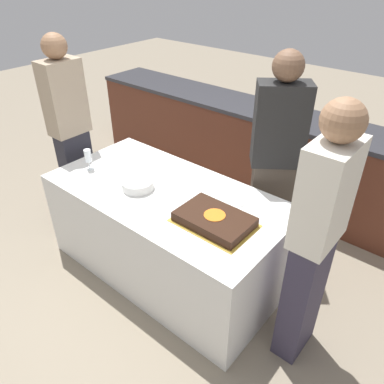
{
  "coord_description": "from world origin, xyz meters",
  "views": [
    {
      "loc": [
        1.62,
        -1.64,
        2.23
      ],
      "look_at": [
        0.25,
        0.0,
        0.85
      ],
      "focal_mm": 35.0,
      "sensor_mm": 36.0,
      "label": 1
    }
  ],
  "objects_px": {
    "person_seated_right": "(315,241)",
    "plate_stack": "(138,185)",
    "wine_glass": "(88,156)",
    "cake": "(214,219)",
    "person_seated_left": "(71,132)",
    "person_cutting_cake": "(275,161)"
  },
  "relations": [
    {
      "from": "wine_glass",
      "to": "person_seated_left",
      "type": "bearing_deg",
      "value": 161.45
    },
    {
      "from": "wine_glass",
      "to": "plate_stack",
      "type": "bearing_deg",
      "value": 4.82
    },
    {
      "from": "person_seated_right",
      "to": "plate_stack",
      "type": "bearing_deg",
      "value": -85.67
    },
    {
      "from": "cake",
      "to": "plate_stack",
      "type": "bearing_deg",
      "value": -178.04
    },
    {
      "from": "plate_stack",
      "to": "person_cutting_cake",
      "type": "height_order",
      "value": "person_cutting_cake"
    },
    {
      "from": "plate_stack",
      "to": "person_seated_left",
      "type": "bearing_deg",
      "value": 173.98
    },
    {
      "from": "plate_stack",
      "to": "wine_glass",
      "type": "height_order",
      "value": "wine_glass"
    },
    {
      "from": "wine_glass",
      "to": "person_seated_right",
      "type": "height_order",
      "value": "person_seated_right"
    },
    {
      "from": "cake",
      "to": "person_cutting_cake",
      "type": "distance_m",
      "value": 0.77
    },
    {
      "from": "wine_glass",
      "to": "person_cutting_cake",
      "type": "relative_size",
      "value": 0.1
    },
    {
      "from": "person_seated_right",
      "to": "person_cutting_cake",
      "type": "bearing_deg",
      "value": -137.36
    },
    {
      "from": "plate_stack",
      "to": "wine_glass",
      "type": "relative_size",
      "value": 1.39
    },
    {
      "from": "plate_stack",
      "to": "person_seated_right",
      "type": "xyz_separation_m",
      "value": [
        1.32,
        0.1,
        0.11
      ]
    },
    {
      "from": "wine_glass",
      "to": "person_seated_right",
      "type": "distance_m",
      "value": 1.84
    },
    {
      "from": "person_cutting_cake",
      "to": "person_seated_right",
      "type": "distance_m",
      "value": 0.93
    },
    {
      "from": "plate_stack",
      "to": "wine_glass",
      "type": "distance_m",
      "value": 0.53
    },
    {
      "from": "plate_stack",
      "to": "person_seated_right",
      "type": "relative_size",
      "value": 0.14
    },
    {
      "from": "cake",
      "to": "plate_stack",
      "type": "relative_size",
      "value": 2.17
    },
    {
      "from": "cake",
      "to": "wine_glass",
      "type": "distance_m",
      "value": 1.21
    },
    {
      "from": "wine_glass",
      "to": "person_seated_left",
      "type": "distance_m",
      "value": 0.45
    },
    {
      "from": "plate_stack",
      "to": "person_cutting_cake",
      "type": "relative_size",
      "value": 0.14
    },
    {
      "from": "person_cutting_cake",
      "to": "person_seated_left",
      "type": "relative_size",
      "value": 0.99
    }
  ]
}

